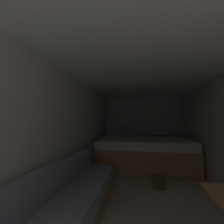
% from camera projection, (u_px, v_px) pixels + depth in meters
% --- Properties ---
extents(ground_plane, '(7.48, 7.48, 0.00)m').
position_uv_depth(ground_plane, '(148.00, 199.00, 2.45)').
color(ground_plane, beige).
extents(wall_back, '(2.55, 0.05, 1.99)m').
position_uv_depth(wall_back, '(143.00, 128.00, 5.22)').
color(wall_back, silver).
rests_on(wall_back, ground).
extents(wall_left, '(0.05, 5.48, 1.99)m').
position_uv_depth(wall_left, '(74.00, 134.00, 2.71)').
color(wall_left, silver).
rests_on(wall_left, ground).
extents(ceiling_slab, '(2.55, 5.48, 0.05)m').
position_uv_depth(ceiling_slab, '(146.00, 73.00, 2.55)').
color(ceiling_slab, white).
rests_on(ceiling_slab, wall_left).
extents(bed, '(2.33, 1.82, 0.91)m').
position_uv_depth(bed, '(144.00, 152.00, 4.23)').
color(bed, tan).
rests_on(bed, ground).
extents(sofa_left, '(0.61, 2.80, 0.72)m').
position_uv_depth(sofa_left, '(68.00, 207.00, 1.79)').
color(sofa_left, tan).
rests_on(sofa_left, ground).
extents(wicker_basket, '(0.25, 0.25, 0.21)m').
position_uv_depth(wicker_basket, '(159.00, 182.00, 2.86)').
color(wicker_basket, olive).
rests_on(wicker_basket, ground).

